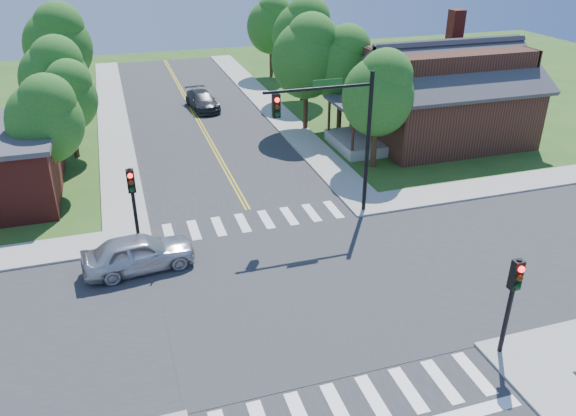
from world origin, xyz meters
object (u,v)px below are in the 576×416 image
object	(u,v)px
car_silver	(139,254)
signal_mast_ne	(336,124)
signal_pole_se	(513,290)
car_dgrey	(202,101)
signal_pole_nw	(132,193)
house_ne	(443,90)

from	to	relation	value
car_silver	signal_mast_ne	bearing A→B (deg)	-83.84
signal_pole_se	car_dgrey	bearing A→B (deg)	98.63
signal_pole_se	car_silver	xyz separation A→B (m)	(-11.30, 9.12, -1.87)
signal_pole_se	car_dgrey	xyz separation A→B (m)	(-4.77, 31.44, -1.98)
signal_pole_se	car_silver	distance (m)	14.64
signal_pole_nw	car_silver	size ratio (longest dim) A/B	0.79
signal_pole_se	car_silver	world-z (taller)	signal_pole_se
house_ne	signal_pole_nw	bearing A→B (deg)	-157.31
signal_mast_ne	house_ne	world-z (taller)	signal_mast_ne
house_ne	car_silver	xyz separation A→B (m)	(-20.81, -10.73, -2.54)
signal_pole_se	car_dgrey	distance (m)	31.86
signal_pole_se	car_silver	size ratio (longest dim) A/B	0.79
signal_mast_ne	signal_pole_nw	world-z (taller)	signal_mast_ne
signal_mast_ne	signal_pole_nw	bearing A→B (deg)	-179.93
signal_pole_nw	car_silver	world-z (taller)	signal_pole_nw
signal_pole_nw	car_silver	xyz separation A→B (m)	(-0.10, -2.08, -1.87)
signal_mast_ne	signal_pole_nw	size ratio (longest dim) A/B	1.89
car_silver	signal_pole_nw	bearing A→B (deg)	-8.89
house_ne	car_dgrey	world-z (taller)	house_ne
car_dgrey	signal_pole_se	bearing A→B (deg)	-87.19
signal_mast_ne	car_dgrey	bearing A→B (deg)	98.66
signal_pole_nw	signal_pole_se	bearing A→B (deg)	-45.00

